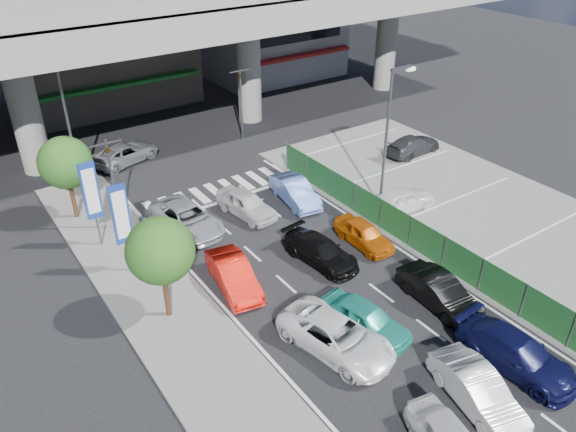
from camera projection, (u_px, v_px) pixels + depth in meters
ground at (354, 306)px, 24.71m from camera, size 120.00×120.00×0.00m
parking_lot at (481, 214)px, 31.47m from camera, size 12.00×28.00×0.06m
sidewalk_left at (169, 315)px, 24.10m from camera, size 4.00×30.00×0.12m
fence_run at (425, 241)px, 27.54m from camera, size 0.16×22.00×1.80m
expressway at (139, 15)px, 35.80m from camera, size 64.00×14.00×10.75m
building_center at (89, 9)px, 44.22m from camera, size 14.00×10.90×15.00m
building_east at (266, 9)px, 52.07m from camera, size 12.00×10.90×12.00m
traffic_light_left at (110, 163)px, 28.18m from camera, size 1.60×1.24×5.20m
traffic_light_right at (240, 86)px, 38.83m from camera, size 1.60×1.24×5.20m
street_lamp_right at (389, 128)px, 30.01m from camera, size 1.65×0.22×8.00m
street_lamp_left at (69, 113)px, 31.94m from camera, size 1.65×0.22×8.00m
signboard_near at (121, 217)px, 25.30m from camera, size 0.80×0.14×4.70m
signboard_far at (91, 193)px, 27.23m from camera, size 0.80×0.14×4.70m
tree_near at (160, 251)px, 22.40m from camera, size 2.80×2.80×4.80m
tree_far at (65, 163)px, 29.45m from camera, size 2.80×2.80×4.80m
hatch_white_back_mid at (478, 391)px, 19.71m from camera, size 2.27×4.37×1.37m
minivan_navy_back at (516, 353)px, 21.27m from camera, size 2.32×4.90×1.38m
sedan_white_mid_left at (336, 336)px, 22.08m from camera, size 3.29×5.34×1.38m
taxi_teal_mid at (365, 319)px, 22.94m from camera, size 2.36×4.28×1.38m
hatch_black_mid_right at (439, 292)px, 24.46m from camera, size 1.69×4.26×1.38m
taxi_orange_left at (234, 275)px, 25.51m from camera, size 2.15×4.37×1.38m
sedan_black_mid at (321, 251)px, 27.30m from camera, size 2.27×4.44×1.23m
taxi_orange_right at (364, 234)px, 28.62m from camera, size 1.51×3.67×1.24m
wagon_silver_front_left at (187, 219)px, 29.82m from camera, size 2.85×5.15×1.37m
sedan_white_front_mid at (246, 204)px, 31.18m from camera, size 2.23×4.25×1.38m
kei_truck_front_right at (295, 191)px, 32.42m from camera, size 2.03×4.35×1.38m
crossing_wagon_silver at (126, 153)px, 37.13m from camera, size 5.03×3.39×1.28m
parked_sedan_white at (402, 199)px, 31.50m from camera, size 4.13×1.96×1.36m
parked_sedan_dgrey at (413, 145)px, 38.17m from camera, size 4.44×2.04×1.26m
traffic_cone at (374, 208)px, 31.34m from camera, size 0.35×0.35×0.66m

